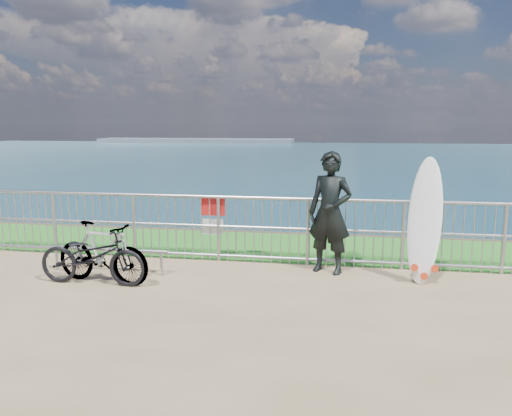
% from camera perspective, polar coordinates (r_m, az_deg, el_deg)
% --- Properties ---
extents(grass_strip, '(120.00, 120.00, 0.00)m').
position_cam_1_polar(grass_strip, '(9.49, 0.28, -4.34)').
color(grass_strip, '#206F1E').
rests_on(grass_strip, ground).
extents(seascape, '(260.00, 260.00, 5.00)m').
position_cam_1_polar(seascape, '(160.50, -6.87, 7.44)').
color(seascape, brown).
rests_on(seascape, ground).
extents(railing, '(10.06, 0.10, 1.13)m').
position_cam_1_polar(railing, '(8.30, -0.87, -2.36)').
color(railing, '#919499').
rests_on(railing, ground).
extents(surfer, '(0.81, 0.67, 1.90)m').
position_cam_1_polar(surfer, '(7.77, 8.45, -0.54)').
color(surfer, black).
rests_on(surfer, ground).
extents(surfboard, '(0.59, 0.55, 1.85)m').
position_cam_1_polar(surfboard, '(7.65, 18.71, -1.86)').
color(surfboard, white).
rests_on(surfboard, ground).
extents(bicycle_near, '(1.61, 0.57, 0.85)m').
position_cam_1_polar(bicycle_near, '(7.59, -18.18, -5.24)').
color(bicycle_near, black).
rests_on(bicycle_near, ground).
extents(bicycle_far, '(1.57, 0.68, 0.91)m').
position_cam_1_polar(bicycle_far, '(7.60, -17.15, -4.90)').
color(bicycle_far, black).
rests_on(bicycle_far, ground).
extents(bike_rack, '(1.95, 0.05, 0.40)m').
position_cam_1_polar(bike_rack, '(8.11, -16.58, -4.84)').
color(bike_rack, '#919499').
rests_on(bike_rack, ground).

